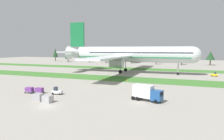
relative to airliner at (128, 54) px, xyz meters
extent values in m
plane|color=gray|center=(2.20, -63.46, -9.10)|extent=(400.00, 400.00, 0.00)
cube|color=#3D752D|center=(2.20, -20.42, -9.10)|extent=(320.00, 14.46, 0.01)
cube|color=#3D752D|center=(2.20, 20.51, -9.10)|extent=(320.00, 14.46, 0.01)
cylinder|color=silver|center=(1.82, 0.04, -0.03)|extent=(55.35, 8.75, 7.41)
sphere|color=silver|center=(29.41, 0.72, -0.03)|extent=(7.26, 7.26, 7.26)
cone|color=silver|center=(-28.45, -0.69, 0.53)|extent=(9.59, 7.26, 7.04)
cube|color=#19703D|center=(1.82, 0.04, -1.32)|extent=(54.01, 8.87, 0.36)
cube|color=#283342|center=(5.19, 0.13, 0.90)|extent=(48.62, 8.66, 0.44)
cube|color=silver|center=(-2.08, 22.17, -0.77)|extent=(9.65, 37.22, 0.67)
cylinder|color=#A3A3A8|center=(-0.64, 16.65, -3.21)|extent=(5.48, 4.20, 4.07)
cube|color=silver|center=(-1.00, -22.24, -0.77)|extent=(9.65, 37.22, 0.67)
cylinder|color=#A3A3A8|center=(0.18, -16.66, -3.21)|extent=(5.48, 4.20, 4.07)
cube|color=silver|center=(-28.00, 8.27, 1.08)|extent=(5.23, 13.58, 0.47)
cube|color=silver|center=(-27.56, -9.63, 1.08)|extent=(5.23, 13.58, 0.47)
cube|color=#19703D|center=(-27.78, -0.68, 9.97)|extent=(7.89, 0.99, 12.59)
cylinder|color=#A3A3A8|center=(23.35, 0.57, -4.82)|extent=(0.44, 0.44, 7.36)
cylinder|color=black|center=(23.35, 0.57, -8.50)|extent=(1.21, 0.45, 1.20)
cylinder|color=#A3A3A8|center=(-2.65, 4.38, -4.70)|extent=(0.44, 0.44, 7.11)
cylinder|color=black|center=(-2.65, 4.38, -8.25)|extent=(1.71, 0.64, 1.70)
cylinder|color=#A3A3A8|center=(-2.43, -4.51, -4.70)|extent=(0.44, 0.44, 7.11)
cylinder|color=black|center=(-2.43, -4.51, -8.25)|extent=(1.71, 0.64, 1.70)
cube|color=silver|center=(-2.77, -53.07, -8.42)|extent=(2.78, 1.71, 0.77)
cube|color=#283342|center=(-3.16, -53.14, -7.58)|extent=(0.87, 1.19, 0.90)
cylinder|color=black|center=(-1.96, -52.38, -8.80)|extent=(0.62, 0.30, 0.60)
cylinder|color=black|center=(-1.78, -53.47, -8.80)|extent=(0.62, 0.30, 0.60)
cylinder|color=black|center=(-3.76, -52.68, -8.80)|extent=(0.62, 0.30, 0.60)
cylinder|color=black|center=(-3.58, -53.77, -8.80)|extent=(0.62, 0.30, 0.60)
cube|color=#A3A3A8|center=(-7.80, -53.91, -8.70)|extent=(2.42, 1.84, 0.10)
cube|color=#70388E|center=(-7.80, -53.91, -8.10)|extent=(2.13, 1.62, 1.10)
cylinder|color=black|center=(-7.09, -53.09, -8.90)|extent=(0.41, 0.18, 0.40)
cylinder|color=black|center=(-6.86, -54.46, -8.90)|extent=(0.41, 0.18, 0.40)
cylinder|color=black|center=(-8.74, -53.37, -8.90)|extent=(0.41, 0.18, 0.40)
cylinder|color=black|center=(-8.51, -54.73, -8.90)|extent=(0.41, 0.18, 0.40)
cube|color=#A3A3A8|center=(-10.66, -54.39, -8.70)|extent=(2.42, 1.84, 0.10)
cube|color=#70388E|center=(-10.66, -54.39, -8.10)|extent=(2.13, 1.62, 1.10)
cylinder|color=black|center=(-9.95, -53.57, -8.90)|extent=(0.41, 0.18, 0.40)
cylinder|color=black|center=(-9.72, -54.93, -8.90)|extent=(0.41, 0.18, 0.40)
cylinder|color=black|center=(-11.60, -53.85, -8.90)|extent=(0.41, 0.18, 0.40)
cylinder|color=black|center=(-11.37, -55.21, -8.90)|extent=(0.41, 0.18, 0.40)
cube|color=#1E4C8E|center=(22.65, -51.84, -7.52)|extent=(2.68, 2.76, 2.20)
cube|color=#283342|center=(23.68, -52.09, -7.08)|extent=(0.57, 2.03, 0.97)
cube|color=silver|center=(19.40, -51.04, -6.92)|extent=(4.92, 3.31, 2.80)
cylinder|color=black|center=(23.10, -50.92, -8.62)|extent=(1.00, 0.52, 0.96)
cylinder|color=black|center=(22.63, -52.86, -8.62)|extent=(1.00, 0.52, 0.96)
cylinder|color=black|center=(18.76, -49.86, -8.62)|extent=(1.00, 0.52, 0.96)
cylinder|color=black|center=(18.28, -51.80, -8.62)|extent=(1.00, 0.52, 0.96)
cylinder|color=black|center=(17.67, -49.59, -8.62)|extent=(1.00, 0.52, 0.96)
cylinder|color=black|center=(17.19, -51.53, -8.62)|extent=(1.00, 0.52, 0.96)
cube|color=yellow|center=(38.12, 0.93, -8.42)|extent=(2.63, 1.36, 0.77)
cube|color=#283342|center=(38.51, 0.94, -7.58)|extent=(0.73, 1.11, 0.90)
cylinder|color=black|center=(37.22, 0.36, -8.80)|extent=(0.60, 0.21, 0.60)
cylinder|color=black|center=(37.19, 1.46, -8.80)|extent=(0.60, 0.21, 0.60)
cylinder|color=black|center=(39.04, 0.40, -8.80)|extent=(0.60, 0.21, 0.60)
cylinder|color=black|center=(39.01, 1.50, -8.80)|extent=(0.60, 0.21, 0.60)
cylinder|color=black|center=(18.78, -49.11, -8.68)|extent=(0.18, 0.18, 0.85)
cylinder|color=black|center=(18.61, -49.24, -8.68)|extent=(0.18, 0.18, 0.85)
cylinder|color=orange|center=(18.69, -49.18, -7.94)|extent=(0.36, 0.36, 0.62)
sphere|color=tan|center=(18.69, -49.18, -7.48)|extent=(0.24, 0.24, 0.24)
cylinder|color=orange|center=(18.87, -49.03, -7.97)|extent=(0.10, 0.10, 0.58)
cylinder|color=orange|center=(18.51, -49.32, -7.97)|extent=(0.10, 0.10, 0.58)
cube|color=#A3A3A8|center=(-2.72, -60.25, -8.29)|extent=(2.12, 1.75, 1.63)
cube|color=#A3A3A8|center=(0.24, -60.61, -8.31)|extent=(2.07, 1.69, 1.58)
cone|color=orange|center=(-18.06, -23.20, -8.86)|extent=(0.44, 0.44, 0.49)
cone|color=orange|center=(7.32, -24.41, -8.79)|extent=(0.44, 0.44, 0.61)
cone|color=orange|center=(-1.85, -25.23, -8.77)|extent=(0.44, 0.44, 0.66)
cylinder|color=#4C3823|center=(-92.34, 66.79, -7.26)|extent=(0.70, 0.70, 3.68)
cone|color=#1E4223|center=(-92.34, 66.79, -1.27)|extent=(4.69, 4.69, 8.31)
cylinder|color=#4C3823|center=(-75.39, 62.41, -7.80)|extent=(0.70, 0.70, 2.60)
cone|color=#1E4223|center=(-75.39, 62.41, -3.30)|extent=(5.96, 5.96, 6.40)
cylinder|color=#4C3823|center=(-55.36, 65.10, -7.71)|extent=(0.70, 0.70, 2.79)
cone|color=#1E4223|center=(-55.36, 65.10, -3.70)|extent=(4.66, 4.66, 5.22)
cylinder|color=#4C3823|center=(-38.08, 61.57, -7.34)|extent=(0.70, 0.70, 3.53)
cone|color=#1E4223|center=(-38.08, 61.57, -2.23)|extent=(6.07, 6.07, 6.68)
cylinder|color=#4C3823|center=(-16.73, 63.12, -7.61)|extent=(0.70, 0.70, 2.99)
cone|color=#1E4223|center=(-16.73, 63.12, -2.02)|extent=(3.80, 3.80, 8.18)
cylinder|color=#4C3823|center=(3.18, 61.32, -7.20)|extent=(0.70, 0.70, 3.80)
cone|color=#1E4223|center=(3.18, 61.32, -1.10)|extent=(4.63, 4.63, 8.40)
cylinder|color=#4C3823|center=(21.56, 63.49, -7.81)|extent=(0.70, 0.70, 2.58)
cone|color=#1E4223|center=(21.56, 63.49, -2.77)|extent=(4.81, 4.81, 7.50)
cylinder|color=#4C3823|center=(40.60, 66.59, -7.25)|extent=(0.70, 0.70, 3.70)
cone|color=#1E4223|center=(40.60, 66.59, -2.28)|extent=(6.16, 6.16, 6.23)
camera|label=1|loc=(30.02, -97.41, 2.75)|focal=33.55mm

